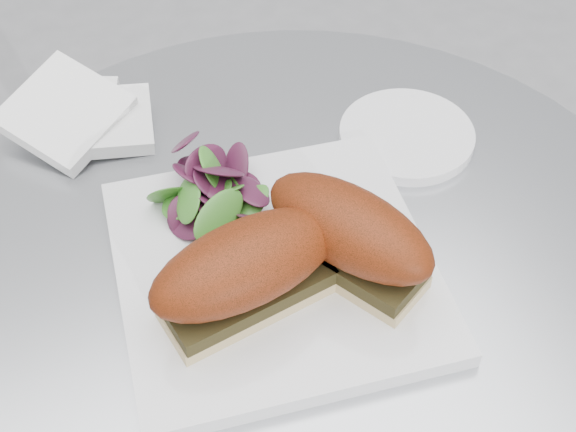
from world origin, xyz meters
The scene contains 7 objects.
table centered at (0.00, 0.00, 0.49)m, with size 0.70×0.70×0.73m.
plate centered at (-0.03, 0.00, 0.74)m, with size 0.26×0.26×0.02m, color white.
sandwich_left centered at (-0.06, -0.03, 0.79)m, with size 0.17×0.09×0.08m.
sandwich_right centered at (0.03, -0.03, 0.79)m, with size 0.13×0.17×0.08m.
salad centered at (-0.05, 0.08, 0.77)m, with size 0.11×0.11×0.05m, color #469531, non-canonical shape.
napkin centered at (-0.12, 0.24, 0.74)m, with size 0.14×0.14×0.02m, color white, non-canonical shape.
saucer centered at (0.16, 0.10, 0.74)m, with size 0.14×0.14×0.01m, color white.
Camera 1 is at (-0.20, -0.40, 1.27)m, focal length 50.00 mm.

